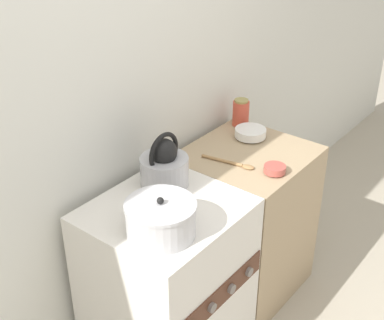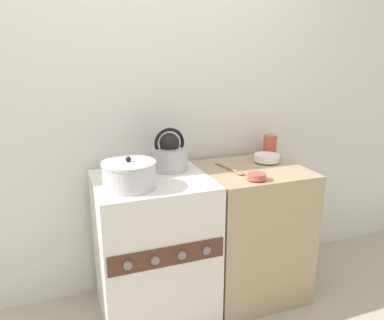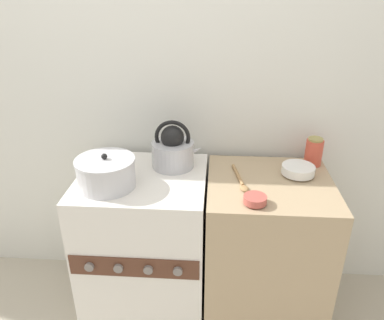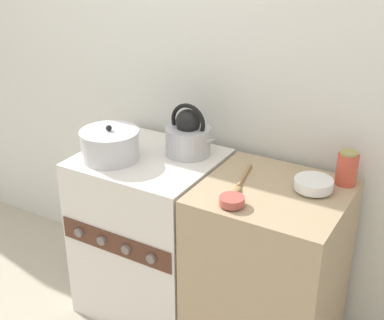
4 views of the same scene
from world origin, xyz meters
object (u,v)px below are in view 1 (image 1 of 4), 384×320
Objects in this scene: small_ceramic_bowl at (275,169)px; cooking_pot at (161,219)px; storage_jar at (241,113)px; kettle at (165,166)px; enamel_bowl at (250,133)px; stove at (168,286)px.

cooking_pot is at bearing 171.65° from small_ceramic_bowl.
kettle is at bearing -173.29° from storage_jar.
storage_jar is at bearing 52.42° from enamel_bowl.
enamel_bowl is at bearing -3.90° from kettle.
stove is at bearing -173.81° from enamel_bowl.
enamel_bowl is 1.09× the size of storage_jar.
kettle is at bearing 41.21° from stove.
small_ceramic_bowl is (-0.24, -0.29, -0.01)m from enamel_bowl.
kettle is 1.62× the size of enamel_bowl.
kettle is 2.57× the size of small_ceramic_bowl.
enamel_bowl is 0.17m from storage_jar.
storage_jar is at bearing 17.23° from cooking_pot.
stove is 8.27× the size of small_ceramic_bowl.
enamel_bowl is (0.79, 0.09, 0.45)m from stove.
enamel_bowl is (0.93, 0.19, -0.05)m from cooking_pot.
stove is at bearing -138.79° from kettle.
kettle reaches higher than cooking_pot.
cooking_pot is 0.95m from enamel_bowl.
kettle reaches higher than small_ceramic_bowl.
cooking_pot is 1.08m from storage_jar.
stove is 1.04m from storage_jar.
cooking_pot reaches higher than storage_jar.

